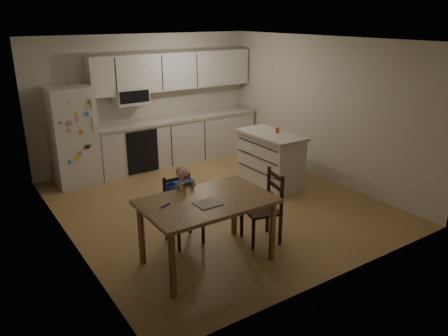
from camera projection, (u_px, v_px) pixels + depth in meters
room at (199, 120)px, 6.89m from camera, size 4.52×5.01×2.51m
refrigerator at (73, 136)px, 7.53m from camera, size 0.72×0.70×1.70m
kitchen_run at (176, 119)px, 8.66m from camera, size 3.37×0.62×2.15m
kitchen_island at (270, 158)px, 7.61m from camera, size 0.65×1.24×0.91m
red_cup at (277, 130)px, 7.49m from camera, size 0.07×0.07×0.09m
dining_table at (207, 208)px, 5.08m from camera, size 1.51×0.97×0.81m
napkin at (208, 204)px, 4.93m from camera, size 0.27×0.24×0.01m
toddler_spoon at (165, 206)px, 4.87m from camera, size 0.12×0.06×0.02m
chair_booster at (182, 197)px, 5.58m from camera, size 0.39×0.39×1.04m
chair_side at (268, 202)px, 5.65m from camera, size 0.51×0.51×0.95m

